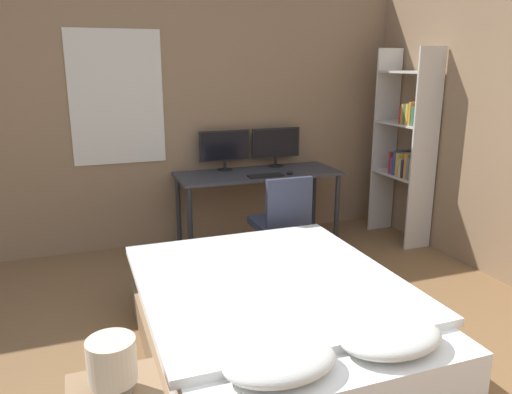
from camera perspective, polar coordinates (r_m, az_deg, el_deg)
wall_back at (r=5.31m, az=-5.85°, el=9.42°), size 12.00×0.08×2.70m
bed at (r=3.28m, az=2.21°, el=-14.16°), size 1.62×2.10×0.60m
bedside_lamp at (r=2.19m, az=-16.15°, el=-17.62°), size 0.20×0.20×0.25m
desk at (r=5.18m, az=0.23°, el=1.90°), size 1.68×0.64×0.77m
monitor_left at (r=5.23m, az=-3.60°, el=5.68°), size 0.54×0.16×0.42m
monitor_right at (r=5.42m, az=2.30°, el=6.03°), size 0.54×0.16×0.42m
keyboard at (r=4.96m, az=1.10°, el=2.45°), size 0.35×0.13×0.02m
computer_mouse at (r=5.06m, az=3.89°, el=2.77°), size 0.07×0.05×0.04m
office_chair at (r=4.63m, az=2.95°, el=-3.90°), size 0.52×0.52×0.90m
bookshelf at (r=5.45m, az=16.93°, el=5.99°), size 0.31×0.70×2.02m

